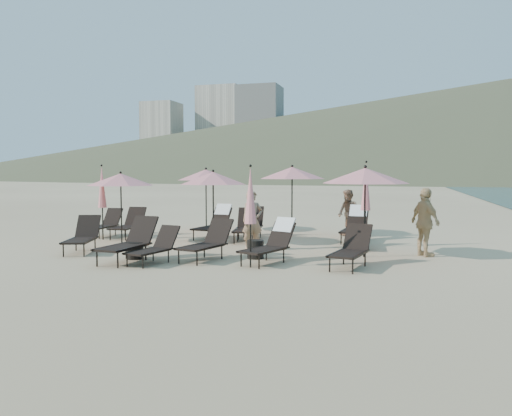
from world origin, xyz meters
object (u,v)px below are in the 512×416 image
(umbrella_open_4, at_px, (292,173))
(side_table_1, at_px, (255,249))
(lounger_1, at_px, (129,241))
(lounger_0, at_px, (83,236))
(lounger_9, at_px, (251,224))
(side_table_0, at_px, (135,250))
(lounger_8, at_px, (246,226))
(umbrella_closed_0, at_px, (250,196))
(lounger_7, at_px, (215,222))
(umbrella_closed_2, at_px, (102,187))
(umbrella_open_0, at_px, (121,180))
(umbrella_open_2, at_px, (365,176))
(umbrella_open_3, at_px, (206,175))
(lounger_5, at_px, (351,248))
(umbrella_closed_1, at_px, (366,187))
(lounger_6, at_px, (105,223))
(beachgoer_c, at_px, (425,222))
(lounger_11, at_px, (358,234))
(umbrella_open_1, at_px, (213,178))
(lounger_4, at_px, (271,242))
(lounger_12, at_px, (129,224))
(lounger_2, at_px, (155,247))
(lounger_10, at_px, (355,224))
(beachgoer_b, at_px, (348,213))
(lounger_3, at_px, (207,242))
(beachgoer_a, at_px, (252,221))

(umbrella_open_4, height_order, side_table_1, umbrella_open_4)
(lounger_1, bearing_deg, lounger_0, 159.68)
(lounger_9, height_order, side_table_0, lounger_9)
(lounger_8, distance_m, umbrella_closed_0, 4.71)
(lounger_0, height_order, lounger_7, lounger_7)
(umbrella_closed_2, bearing_deg, umbrella_open_0, -23.56)
(umbrella_open_2, bearing_deg, side_table_0, -160.89)
(side_table_0, height_order, side_table_1, side_table_1)
(umbrella_open_3, relative_size, umbrella_closed_2, 0.97)
(lounger_5, xyz_separation_m, lounger_9, (-3.74, 4.22, 0.04))
(umbrella_closed_1, height_order, side_table_1, umbrella_closed_1)
(lounger_6, xyz_separation_m, lounger_8, (5.10, 0.19, 0.05))
(umbrella_closed_2, xyz_separation_m, beachgoer_c, (10.00, -0.45, -0.82))
(lounger_1, height_order, umbrella_closed_1, umbrella_closed_1)
(lounger_0, height_order, lounger_11, lounger_0)
(umbrella_open_1, relative_size, umbrella_closed_0, 0.96)
(lounger_1, distance_m, lounger_4, 3.53)
(lounger_4, bearing_deg, side_table_1, 161.13)
(lounger_12, bearing_deg, beachgoer_c, -12.72)
(umbrella_open_1, height_order, umbrella_closed_0, umbrella_closed_0)
(lounger_7, distance_m, lounger_11, 4.95)
(umbrella_open_4, bearing_deg, umbrella_open_3, 174.34)
(lounger_11, bearing_deg, lounger_0, -162.17)
(lounger_5, xyz_separation_m, lounger_12, (-7.82, 3.34, 0.02))
(lounger_2, distance_m, lounger_6, 5.97)
(lounger_11, xyz_separation_m, umbrella_closed_1, (0.20, 0.25, 1.37))
(umbrella_open_2, distance_m, side_table_0, 6.22)
(lounger_10, height_order, umbrella_open_4, umbrella_open_4)
(umbrella_open_1, height_order, side_table_0, umbrella_open_1)
(lounger_6, relative_size, lounger_7, 0.87)
(lounger_11, bearing_deg, beachgoer_b, 98.33)
(lounger_12, distance_m, umbrella_open_0, 2.00)
(lounger_3, relative_size, lounger_12, 1.02)
(umbrella_open_4, bearing_deg, umbrella_open_0, -144.42)
(lounger_9, relative_size, umbrella_closed_1, 0.74)
(lounger_0, xyz_separation_m, lounger_6, (-1.45, 3.29, -0.02))
(umbrella_open_0, xyz_separation_m, umbrella_open_4, (4.73, 3.39, 0.21))
(lounger_0, bearing_deg, lounger_4, -19.75)
(lounger_10, relative_size, umbrella_open_1, 0.81)
(umbrella_open_1, relative_size, umbrella_open_4, 0.93)
(lounger_4, relative_size, beachgoer_a, 1.07)
(lounger_2, relative_size, lounger_8, 0.84)
(lounger_4, relative_size, lounger_5, 1.04)
(lounger_1, distance_m, umbrella_open_2, 6.21)
(umbrella_open_4, relative_size, beachgoer_c, 1.37)
(lounger_5, distance_m, umbrella_open_4, 6.35)
(umbrella_closed_2, height_order, side_table_0, umbrella_closed_2)
(lounger_12, bearing_deg, lounger_10, 3.99)
(lounger_9, height_order, umbrella_open_1, umbrella_open_1)
(lounger_3, distance_m, umbrella_closed_2, 5.51)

